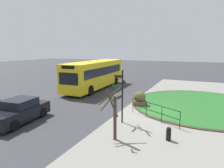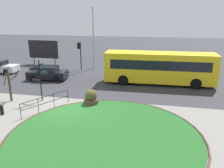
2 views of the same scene
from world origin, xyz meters
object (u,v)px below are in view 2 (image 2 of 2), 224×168
object	(u,v)px
signpost_directional	(40,78)
bollard_foreground	(2,110)
lamppost_tall	(93,36)
billboard_left	(43,50)
planter_near_signpost	(91,98)
street_tree_bare	(10,84)
car_near_lane	(48,73)
traffic_light_near	(79,50)
bus_yellow	(159,67)

from	to	relation	value
signpost_directional	bollard_foreground	distance (m)	3.63
lamppost_tall	billboard_left	xyz separation A→B (m)	(-7.37, 1.01, -1.98)
planter_near_signpost	street_tree_bare	bearing A→B (deg)	-175.23
planter_near_signpost	street_tree_bare	xyz separation A→B (m)	(-6.31, -0.53, 0.86)
signpost_directional	lamppost_tall	distance (m)	12.12
car_near_lane	billboard_left	distance (m)	8.33
signpost_directional	billboard_left	distance (m)	14.49
traffic_light_near	billboard_left	xyz separation A→B (m)	(-5.83, 1.93, -0.42)
car_near_lane	planter_near_signpost	world-z (taller)	car_near_lane
signpost_directional	traffic_light_near	size ratio (longest dim) A/B	0.97
bollard_foreground	billboard_left	xyz separation A→B (m)	(-5.25, 15.93, 1.67)
bus_yellow	traffic_light_near	world-z (taller)	traffic_light_near
lamppost_tall	planter_near_signpost	distance (m)	12.78
traffic_light_near	lamppost_tall	bearing A→B (deg)	-160.43
traffic_light_near	planter_near_signpost	bearing A→B (deg)	102.42
bollard_foreground	planter_near_signpost	size ratio (longest dim) A/B	0.60
signpost_directional	bus_yellow	world-z (taller)	signpost_directional
signpost_directional	traffic_light_near	distance (m)	11.03
traffic_light_near	planter_near_signpost	xyz separation A→B (m)	(4.76, -10.95, -1.93)
street_tree_bare	bus_yellow	bearing A→B (deg)	32.66
bus_yellow	lamppost_tall	size ratio (longest dim) A/B	1.40
bus_yellow	billboard_left	xyz separation A→B (m)	(-15.45, 6.24, 0.39)
bollard_foreground	planter_near_signpost	bearing A→B (deg)	29.75
signpost_directional	planter_near_signpost	xyz separation A→B (m)	(4.02, 0.03, -1.36)
traffic_light_near	street_tree_bare	size ratio (longest dim) A/B	1.29
signpost_directional	planter_near_signpost	world-z (taller)	signpost_directional
bus_yellow	car_near_lane	bearing A→B (deg)	2.90
bus_yellow	planter_near_signpost	bearing A→B (deg)	52.35
bollard_foreground	bus_yellow	bearing A→B (deg)	43.53
bollard_foreground	billboard_left	bearing A→B (deg)	108.26
bollard_foreground	planter_near_signpost	distance (m)	6.15
bus_yellow	traffic_light_near	distance (m)	10.58
traffic_light_near	planter_near_signpost	size ratio (longest dim) A/B	2.83
bus_yellow	lamppost_tall	distance (m)	9.91
planter_near_signpost	signpost_directional	bearing A→B (deg)	-179.54
traffic_light_near	planter_near_signpost	world-z (taller)	traffic_light_near
street_tree_bare	traffic_light_near	bearing A→B (deg)	82.32
bus_yellow	billboard_left	bearing A→B (deg)	-23.44
car_near_lane	lamppost_tall	distance (m)	7.67
traffic_light_near	street_tree_bare	world-z (taller)	traffic_light_near
signpost_directional	billboard_left	world-z (taller)	billboard_left
street_tree_bare	bollard_foreground	bearing A→B (deg)	-68.90
lamppost_tall	traffic_light_near	bearing A→B (deg)	-149.35
billboard_left	street_tree_bare	xyz separation A→B (m)	(4.28, -13.41, -0.65)
lamppost_tall	billboard_left	bearing A→B (deg)	172.19
bus_yellow	car_near_lane	xyz separation A→B (m)	(-11.31, -0.86, -0.98)
billboard_left	car_near_lane	bearing A→B (deg)	-57.76
signpost_directional	bus_yellow	distance (m)	11.10
lamppost_tall	bus_yellow	bearing A→B (deg)	-32.94
car_near_lane	lamppost_tall	size ratio (longest dim) A/B	0.55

